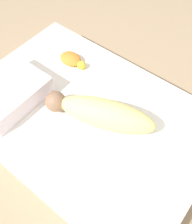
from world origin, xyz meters
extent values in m
plane|color=#9E8466|center=(0.00, 0.00, 0.00)|extent=(12.00, 12.00, 0.00)
cube|color=white|center=(0.00, 0.00, 0.11)|extent=(1.38, 0.94, 0.23)
ellipsoid|color=#EFDB7F|center=(0.13, 0.01, 0.31)|extent=(0.53, 0.32, 0.16)
sphere|color=#89664C|center=(-0.14, -0.09, 0.30)|extent=(0.11, 0.11, 0.11)
cube|color=white|center=(-0.40, -0.20, 0.29)|extent=(0.32, 0.40, 0.11)
ellipsoid|color=orange|center=(-0.32, 0.24, 0.26)|extent=(0.15, 0.11, 0.06)
sphere|color=yellow|center=(-0.23, 0.24, 0.26)|extent=(0.05, 0.05, 0.05)
camera|label=1|loc=(0.56, -0.62, 1.41)|focal=42.00mm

